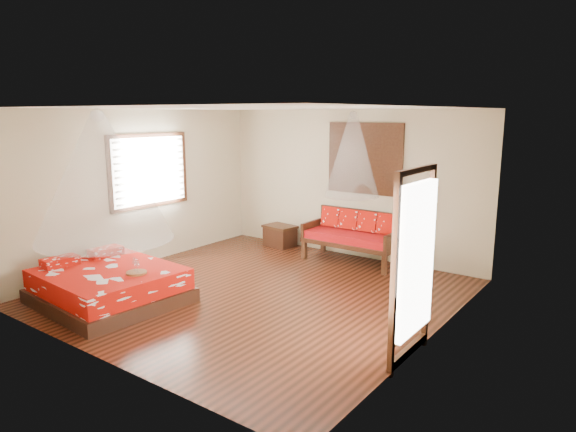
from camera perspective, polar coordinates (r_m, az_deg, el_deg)
The scene contains 10 objects.
room at distance 7.69m, azimuth -3.42°, elevation 1.39°, with size 5.54×5.54×2.84m.
bed at distance 8.02m, azimuth -19.27°, elevation -7.30°, with size 2.07×1.90×0.63m.
daybed at distance 9.61m, azimuth 7.34°, elevation -2.01°, with size 1.78×0.79×0.94m.
storage_chest at distance 10.68m, azimuth -0.90°, elevation -2.19°, with size 0.69×0.55×0.44m.
shutter_panel at distance 9.69m, azimuth 8.52°, elevation 6.33°, with size 1.52×0.06×1.32m.
window_left at distance 9.71m, azimuth -15.14°, elevation 4.89°, with size 0.10×1.74×1.34m.
glazed_door at distance 5.88m, azimuth 13.63°, elevation -5.37°, with size 0.08×1.02×2.16m.
wine_tray at distance 7.58m, azimuth -16.50°, elevation -5.71°, with size 0.29×0.29×0.23m.
mosquito_net_main at distance 7.66m, azimuth -19.99°, elevation 4.10°, with size 1.92×1.92×1.80m, color white.
mosquito_net_daybed at distance 9.27m, azimuth 7.18°, elevation 6.77°, with size 0.98×0.98×1.50m, color white.
Camera 1 is at (4.83, -5.83, 2.73)m, focal length 32.00 mm.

